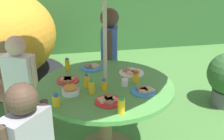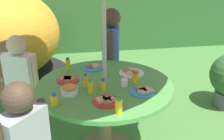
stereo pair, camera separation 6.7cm
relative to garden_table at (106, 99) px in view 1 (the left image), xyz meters
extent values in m
cube|color=#33602D|center=(0.00, 3.54, 0.37)|extent=(9.00, 0.70, 1.94)
cylinder|color=brown|center=(0.00, 0.00, -0.24)|extent=(0.12, 0.12, 0.72)
cylinder|color=#519E47|center=(0.00, 0.00, 0.14)|extent=(1.26, 1.26, 0.04)
cylinder|color=#B7AD8C|center=(0.00, 0.00, 0.59)|extent=(0.04, 0.04, 2.38)
cylinder|color=#93704C|center=(-1.00, 0.42, -0.38)|extent=(0.04, 0.04, 0.44)
cylinder|color=#93704C|center=(-0.73, 0.80, -0.38)|extent=(0.04, 0.04, 0.44)
cylinder|color=#93704C|center=(-1.05, 1.03, -0.38)|extent=(0.04, 0.04, 0.44)
cube|color=#93704C|center=(-1.02, 0.72, -0.14)|extent=(0.65, 0.66, 0.04)
cube|color=#93704C|center=(-0.89, 0.91, 0.08)|extent=(0.38, 0.28, 0.03)
ellipsoid|color=orange|center=(-1.34, 2.23, 0.12)|extent=(1.98, 2.14, 1.44)
cylinder|color=black|center=(-1.34, 2.23, -0.59)|extent=(2.20, 2.20, 0.01)
cylinder|color=navy|center=(0.22, 0.90, -0.30)|extent=(0.08, 0.08, 0.59)
cylinder|color=navy|center=(0.18, 0.76, -0.30)|extent=(0.08, 0.08, 0.59)
cube|color=#4C72C6|center=(0.20, 0.83, 0.24)|extent=(0.26, 0.38, 0.50)
cylinder|color=#4C3828|center=(0.24, 1.01, 0.27)|extent=(0.06, 0.06, 0.45)
cylinder|color=#4C3828|center=(0.15, 0.64, 0.27)|extent=(0.06, 0.06, 0.45)
sphere|color=#4C3828|center=(0.20, 0.83, 0.60)|extent=(0.22, 0.22, 0.22)
cylinder|color=brown|center=(-0.87, 0.43, -0.34)|extent=(0.07, 0.07, 0.52)
cylinder|color=brown|center=(-0.75, 0.37, -0.34)|extent=(0.07, 0.07, 0.52)
cube|color=white|center=(-0.81, 0.40, 0.14)|extent=(0.34, 0.28, 0.44)
cylinder|color=#D8B293|center=(-0.96, 0.47, 0.16)|extent=(0.06, 0.06, 0.39)
cylinder|color=#D8B293|center=(-0.66, 0.32, 0.16)|extent=(0.06, 0.06, 0.39)
sphere|color=#D8B293|center=(-0.81, 0.40, 0.45)|extent=(0.20, 0.20, 0.20)
cylinder|color=#4C3828|center=(-0.51, -0.59, 0.16)|extent=(0.06, 0.06, 0.39)
sphere|color=#4C3828|center=(-0.62, -0.72, 0.45)|extent=(0.20, 0.20, 0.20)
cylinder|color=white|center=(-0.32, -0.14, 0.18)|extent=(0.15, 0.15, 0.05)
ellipsoid|color=gold|center=(-0.32, -0.14, 0.22)|extent=(0.13, 0.13, 0.04)
cylinder|color=white|center=(0.30, 0.19, 0.16)|extent=(0.25, 0.25, 0.01)
cube|color=tan|center=(0.33, 0.18, 0.18)|extent=(0.10, 0.10, 0.02)
cube|color=#9E7547|center=(0.26, 0.23, 0.18)|extent=(0.09, 0.09, 0.02)
cube|color=tan|center=(0.28, 0.16, 0.18)|extent=(0.08, 0.08, 0.02)
cylinder|color=red|center=(-0.34, 0.13, 0.16)|extent=(0.21, 0.21, 0.01)
cube|color=tan|center=(-0.32, 0.12, 0.18)|extent=(0.10, 0.10, 0.02)
cube|color=#9E7547|center=(-0.34, 0.16, 0.18)|extent=(0.11, 0.11, 0.02)
cube|color=tan|center=(-0.36, 0.13, 0.18)|extent=(0.10, 0.10, 0.02)
cube|color=#9E7547|center=(-0.35, 0.10, 0.18)|extent=(0.10, 0.10, 0.02)
cylinder|color=#338CD8|center=(0.29, -0.23, 0.16)|extent=(0.22, 0.22, 0.01)
cube|color=tan|center=(0.34, -0.23, 0.18)|extent=(0.10, 0.10, 0.02)
cube|color=#9E7547|center=(0.29, -0.20, 0.18)|extent=(0.09, 0.09, 0.02)
cube|color=tan|center=(0.29, -0.25, 0.18)|extent=(0.09, 0.09, 0.02)
cylinder|color=#338CD8|center=(-0.08, 0.40, 0.16)|extent=(0.23, 0.23, 0.01)
cube|color=tan|center=(-0.05, 0.41, 0.18)|extent=(0.11, 0.11, 0.02)
cube|color=#9E7547|center=(-0.11, 0.42, 0.18)|extent=(0.09, 0.09, 0.02)
cylinder|color=red|center=(-0.04, -0.34, 0.16)|extent=(0.22, 0.22, 0.01)
cube|color=tan|center=(0.00, -0.34, 0.18)|extent=(0.08, 0.08, 0.02)
cube|color=#9E7547|center=(-0.03, -0.32, 0.18)|extent=(0.08, 0.08, 0.02)
cube|color=tan|center=(-0.07, -0.34, 0.18)|extent=(0.10, 0.10, 0.02)
cube|color=#9E7547|center=(-0.03, -0.38, 0.18)|extent=(0.09, 0.09, 0.02)
cylinder|color=yellow|center=(-0.44, -0.32, 0.20)|extent=(0.06, 0.06, 0.09)
cylinder|color=blue|center=(-0.44, -0.32, 0.25)|extent=(0.04, 0.04, 0.02)
cylinder|color=yellow|center=(-0.33, 0.41, 0.21)|extent=(0.05, 0.05, 0.11)
cylinder|color=blue|center=(-0.33, 0.41, 0.28)|extent=(0.03, 0.03, 0.02)
cylinder|color=yellow|center=(0.03, -0.52, 0.21)|extent=(0.06, 0.06, 0.11)
cylinder|color=green|center=(0.03, -0.52, 0.28)|extent=(0.04, 0.04, 0.02)
cylinder|color=yellow|center=(-0.03, -0.13, 0.20)|extent=(0.05, 0.05, 0.09)
cylinder|color=blue|center=(-0.03, -0.13, 0.25)|extent=(0.03, 0.03, 0.02)
cylinder|color=yellow|center=(-0.15, -0.17, 0.21)|extent=(0.05, 0.05, 0.11)
cylinder|color=green|center=(-0.15, -0.17, 0.27)|extent=(0.04, 0.04, 0.02)
cylinder|color=yellow|center=(0.29, -0.02, 0.20)|extent=(0.06, 0.06, 0.09)
cylinder|color=red|center=(0.29, -0.02, 0.25)|extent=(0.04, 0.04, 0.02)
cylinder|color=yellow|center=(-0.18, -0.04, 0.21)|extent=(0.04, 0.04, 0.11)
cylinder|color=blue|center=(-0.18, -0.04, 0.28)|extent=(0.03, 0.03, 0.02)
cylinder|color=white|center=(0.17, -0.08, 0.19)|extent=(0.06, 0.06, 0.06)
camera|label=1|loc=(-0.37, -2.16, 1.20)|focal=42.06mm
camera|label=2|loc=(-0.30, -2.18, 1.20)|focal=42.06mm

